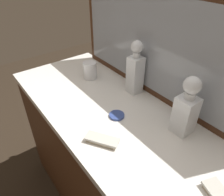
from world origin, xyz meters
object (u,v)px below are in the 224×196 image
Objects in this scene: crystal_decanter_front at (186,111)px; silver_brush_front at (102,140)px; porcelain_dish at (117,115)px; crystal_decanter_far_left at (135,73)px; crystal_tumbler_right at (90,71)px.

crystal_decanter_front is 1.84× the size of silver_brush_front.
porcelain_dish is (-0.26, -0.18, -0.11)m from crystal_decanter_front.
crystal_decanter_far_left is at bearing 172.94° from crystal_decanter_front.
silver_brush_front is at bearing -115.75° from crystal_decanter_front.
crystal_tumbler_right is at bearing -173.81° from crystal_decanter_front.
crystal_decanter_far_left is 0.38m from crystal_decanter_front.
crystal_decanter_far_left reaches higher than silver_brush_front.
porcelain_dish is at bearing -61.92° from crystal_decanter_far_left.
porcelain_dish is at bearing -145.97° from crystal_decanter_front.
crystal_decanter_far_left is 1.09× the size of crystal_decanter_front.
crystal_tumbler_right is 1.42× the size of porcelain_dish.
silver_brush_front is (0.22, -0.38, -0.11)m from crystal_decanter_far_left.
crystal_decanter_far_left is at bearing 22.34° from crystal_tumbler_right.
crystal_tumbler_right is (-0.29, -0.12, -0.08)m from crystal_decanter_far_left.
porcelain_dish is at bearing -14.13° from crystal_tumbler_right.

